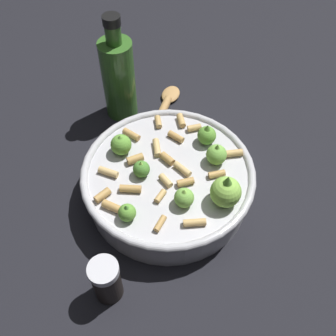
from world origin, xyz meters
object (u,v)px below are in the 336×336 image
object	(u,v)px
wooden_spoon	(161,115)
olive_oil_bottle	(118,77)
cooking_pan	(169,180)
pepper_shaker	(106,280)

from	to	relation	value
wooden_spoon	olive_oil_bottle	bearing A→B (deg)	143.66
cooking_pan	wooden_spoon	world-z (taller)	cooking_pan
cooking_pan	pepper_shaker	distance (m)	0.19
pepper_shaker	olive_oil_bottle	size ratio (longest dim) A/B	0.38
cooking_pan	wooden_spoon	xyz separation A→B (m)	(0.05, 0.17, -0.03)
olive_oil_bottle	wooden_spoon	world-z (taller)	olive_oil_bottle
cooking_pan	olive_oil_bottle	size ratio (longest dim) A/B	1.33
cooking_pan	olive_oil_bottle	bearing A→B (deg)	93.14
pepper_shaker	olive_oil_bottle	world-z (taller)	olive_oil_bottle
olive_oil_bottle	pepper_shaker	bearing A→B (deg)	-110.57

